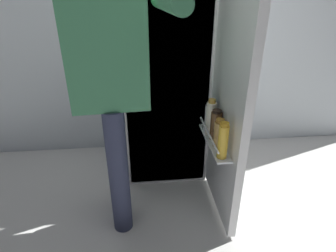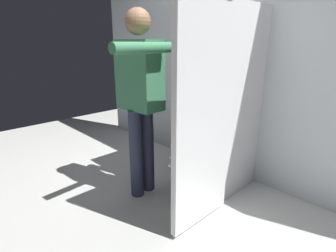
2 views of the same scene
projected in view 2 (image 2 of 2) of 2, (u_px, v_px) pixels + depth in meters
ground_plane at (175, 201)px, 2.40m from camera, size 6.71×6.71×0.00m
kitchen_wall at (241, 48)px, 2.60m from camera, size 4.40×0.10×2.65m
refrigerator at (215, 103)px, 2.46m from camera, size 0.66×1.22×1.69m
person at (141, 91)px, 2.26m from camera, size 0.55×0.69×1.65m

